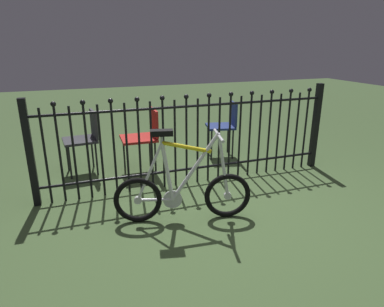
# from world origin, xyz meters

# --- Properties ---
(ground_plane) EXTENTS (20.00, 20.00, 0.00)m
(ground_plane) POSITION_xyz_m (0.00, 0.00, 0.00)
(ground_plane) COLOR #3C522D
(iron_fence) EXTENTS (3.52, 0.07, 1.12)m
(iron_fence) POSITION_xyz_m (-0.04, 0.72, 0.56)
(iron_fence) COLOR black
(iron_fence) RESTS_ON ground
(bicycle) EXTENTS (1.27, 0.44, 0.89)m
(bicycle) POSITION_xyz_m (-0.39, -0.08, 0.30)
(bicycle) COLOR black
(bicycle) RESTS_ON ground
(chair_charcoal) EXTENTS (0.44, 0.43, 0.80)m
(chair_charcoal) POSITION_xyz_m (-1.16, 1.51, 0.49)
(chair_charcoal) COLOR black
(chair_charcoal) RESTS_ON ground
(chair_red) EXTENTS (0.45, 0.44, 0.82)m
(chair_red) POSITION_xyz_m (-0.45, 1.30, 0.50)
(chair_red) COLOR black
(chair_red) RESTS_ON ground
(chair_navy) EXTENTS (0.46, 0.46, 0.80)m
(chair_navy) POSITION_xyz_m (0.79, 1.51, 0.50)
(chair_navy) COLOR black
(chair_navy) RESTS_ON ground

